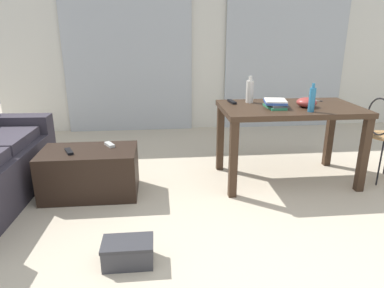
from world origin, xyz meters
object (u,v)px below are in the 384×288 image
coffee_table (90,172)px  shoebox (128,252)px  wire_chair (383,129)px  scissors (318,101)px  bottle_near (312,99)px  bottle_far (250,91)px  craft_table (289,117)px  tv_remote_on_table (232,102)px  bowl (307,102)px  tv_remote_primary (69,151)px  tv_remote_secondary (110,145)px  book_stack (275,104)px

coffee_table → shoebox: size_ratio=2.57×
wire_chair → scissors: size_ratio=7.54×
bottle_near → bottle_far: size_ratio=0.96×
craft_table → tv_remote_on_table: bearing=158.6°
bottle_near → bowl: 0.21m
wire_chair → tv_remote_primary: wire_chair is taller
craft_table → tv_remote_primary: 2.08m
tv_remote_on_table → shoebox: (-0.96, -1.42, -0.69)m
shoebox → bowl: bearing=35.3°
bowl → tv_remote_secondary: bowl is taller
book_stack → tv_remote_secondary: book_stack is taller
shoebox → tv_remote_secondary: bearing=101.5°
wire_chair → tv_remote_secondary: 2.65m
tv_remote_on_table → shoebox: size_ratio=0.53×
bottle_far → bowl: (0.48, -0.26, -0.07)m
bottle_near → scissors: 0.56m
coffee_table → bottle_far: bearing=12.7°
coffee_table → bottle_far: bottle_far is taller
bowl → tv_remote_primary: (-2.20, -0.13, -0.37)m
wire_chair → bottle_far: bottle_far is taller
bottle_near → shoebox: (-1.58, -0.96, -0.79)m
tv_remote_on_table → tv_remote_primary: (-1.53, -0.40, -0.33)m
craft_table → coffee_table: bearing=-175.6°
coffee_table → book_stack: 1.84m
bowl → tv_remote_primary: bearing=-176.5°
wire_chair → bottle_near: 0.91m
coffee_table → wire_chair: size_ratio=1.01×
bottle_near → bottle_far: 0.64m
scissors → bottle_near: bearing=-121.7°
coffee_table → wire_chair: wire_chair is taller
bottle_far → tv_remote_secondary: 1.47m
book_stack → shoebox: 1.90m
coffee_table → bowl: bearing=2.4°
shoebox → coffee_table: bearing=111.4°
tv_remote_secondary → shoebox: (0.24, -1.17, -0.36)m
craft_table → book_stack: 0.23m
tv_remote_primary → shoebox: 1.22m
scissors → bowl: bearing=-132.3°
wire_chair → shoebox: wire_chair is taller
wire_chair → scissors: (-0.54, 0.32, 0.23)m
bottle_near → bowl: size_ratio=1.34×
tv_remote_on_table → bottle_near: bearing=-43.6°
bottle_far → tv_remote_primary: (-1.71, -0.40, -0.44)m
coffee_table → bowl: 2.13m
scissors → tv_remote_primary: (-2.44, -0.40, -0.32)m
bottle_far → tv_remote_primary: 1.81m
tv_remote_on_table → tv_remote_primary: 1.62m
shoebox → book_stack: bearing=41.1°
tv_remote_primary → scissors: bearing=-14.7°
bowl → bottle_near: bearing=-102.0°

